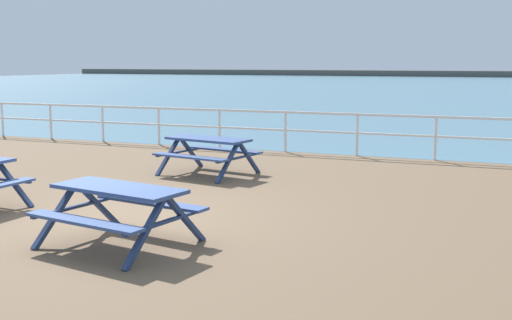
% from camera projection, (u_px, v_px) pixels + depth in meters
% --- Properties ---
extents(ground_plane, '(30.00, 24.00, 0.20)m').
position_uv_depth(ground_plane, '(117.00, 225.00, 9.61)').
color(ground_plane, brown).
extents(sea_band, '(142.00, 90.00, 0.01)m').
position_uv_depth(sea_band, '(447.00, 87.00, 57.94)').
color(sea_band, teal).
rests_on(sea_band, ground).
extents(distant_shoreline, '(142.00, 6.00, 1.80)m').
position_uv_depth(distant_shoreline, '(473.00, 77.00, 97.36)').
color(distant_shoreline, '#4C4C47').
rests_on(distant_shoreline, ground).
extents(seaward_railing, '(23.07, 0.07, 1.08)m').
position_uv_depth(seaward_railing, '(285.00, 124.00, 16.58)').
color(seaward_railing, white).
rests_on(seaward_railing, ground).
extents(picnic_table_near_left, '(2.06, 1.83, 0.80)m').
position_uv_depth(picnic_table_near_left, '(208.00, 147.00, 13.29)').
color(picnic_table_near_left, '#334C84').
rests_on(picnic_table_near_left, ground).
extents(picnic_table_mid_centre, '(2.03, 1.80, 0.80)m').
position_uv_depth(picnic_table_mid_centre, '(119.00, 201.00, 8.15)').
color(picnic_table_mid_centre, '#334C84').
rests_on(picnic_table_mid_centre, ground).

